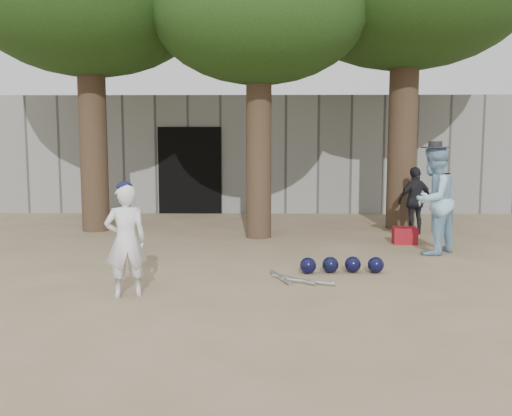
{
  "coord_description": "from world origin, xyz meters",
  "views": [
    {
      "loc": [
        0.73,
        -6.68,
        1.86
      ],
      "look_at": [
        0.6,
        1.0,
        0.95
      ],
      "focal_mm": 40.0,
      "sensor_mm": 36.0,
      "label": 1
    }
  ],
  "objects_px": {
    "boy_player": "(126,241)",
    "red_bag": "(405,235)",
    "spectator_dark": "(415,201)",
    "spectator_blue": "(433,200)"
  },
  "relations": [
    {
      "from": "boy_player",
      "to": "spectator_dark",
      "type": "bearing_deg",
      "value": -153.6
    },
    {
      "from": "boy_player",
      "to": "spectator_dark",
      "type": "xyz_separation_m",
      "value": [
        4.64,
        4.66,
        -0.0
      ]
    },
    {
      "from": "red_bag",
      "to": "spectator_blue",
      "type": "bearing_deg",
      "value": -76.61
    },
    {
      "from": "spectator_blue",
      "to": "spectator_dark",
      "type": "distance_m",
      "value": 2.01
    },
    {
      "from": "boy_player",
      "to": "red_bag",
      "type": "distance_m",
      "value": 5.54
    },
    {
      "from": "boy_player",
      "to": "spectator_blue",
      "type": "bearing_deg",
      "value": -167.47
    },
    {
      "from": "red_bag",
      "to": "spectator_dark",
      "type": "bearing_deg",
      "value": 67.27
    },
    {
      "from": "boy_player",
      "to": "spectator_blue",
      "type": "distance_m",
      "value": 5.16
    },
    {
      "from": "boy_player",
      "to": "red_bag",
      "type": "xyz_separation_m",
      "value": [
        4.19,
        3.59,
        -0.53
      ]
    },
    {
      "from": "spectator_blue",
      "to": "spectator_dark",
      "type": "height_order",
      "value": "spectator_blue"
    }
  ]
}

